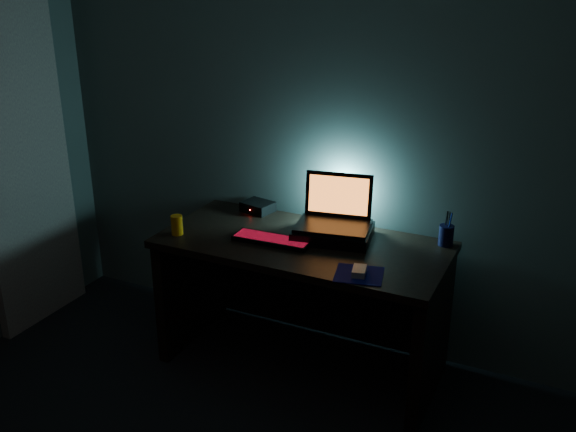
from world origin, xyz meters
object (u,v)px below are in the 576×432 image
object	(u,v)px
mouse	(359,271)
juice_glass	(177,225)
laptop	(335,213)
pen_cup	(446,235)
router	(258,207)
keyboard	(272,240)

from	to	relation	value
mouse	juice_glass	world-z (taller)	juice_glass
laptop	pen_cup	bearing A→B (deg)	1.37
mouse	router	world-z (taller)	router
keyboard	juice_glass	bearing A→B (deg)	-168.36
laptop	keyboard	distance (m)	0.36
router	juice_glass	bearing A→B (deg)	-102.78
juice_glass	router	xyz separation A→B (m)	(0.23, 0.49, -0.02)
pen_cup	mouse	bearing A→B (deg)	-118.97
mouse	pen_cup	bearing A→B (deg)	48.08
keyboard	mouse	xyz separation A→B (m)	(0.54, -0.16, 0.01)
juice_glass	router	size ratio (longest dim) A/B	0.54
laptop	mouse	xyz separation A→B (m)	(0.28, -0.40, -0.10)
laptop	pen_cup	world-z (taller)	laptop
laptop	router	world-z (taller)	laptop
keyboard	router	bearing A→B (deg)	124.99
mouse	router	distance (m)	0.97
mouse	keyboard	bearing A→B (deg)	149.99
pen_cup	laptop	bearing A→B (deg)	-168.48
pen_cup	juice_glass	size ratio (longest dim) A/B	1.01
keyboard	mouse	bearing A→B (deg)	-19.35
laptop	juice_glass	distance (m)	0.84
keyboard	mouse	distance (m)	0.56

